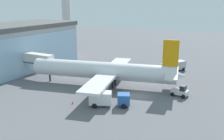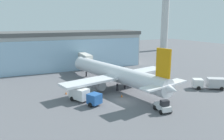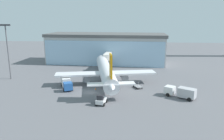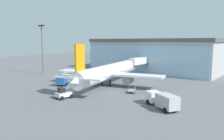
{
  "view_description": "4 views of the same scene",
  "coord_description": "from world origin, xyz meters",
  "views": [
    {
      "loc": [
        -46.63,
        -17.09,
        18.57
      ],
      "look_at": [
        4.04,
        7.73,
        3.57
      ],
      "focal_mm": 42.0,
      "sensor_mm": 36.0,
      "label": 1
    },
    {
      "loc": [
        -20.61,
        -36.02,
        15.75
      ],
      "look_at": [
        1.86,
        8.64,
        4.55
      ],
      "focal_mm": 35.0,
      "sensor_mm": 36.0,
      "label": 2
    },
    {
      "loc": [
        9.93,
        -52.91,
        18.86
      ],
      "look_at": [
        4.88,
        9.35,
        3.82
      ],
      "focal_mm": 35.0,
      "sensor_mm": 36.0,
      "label": 3
    },
    {
      "loc": [
        36.78,
        -36.57,
        11.47
      ],
      "look_at": [
        2.54,
        10.74,
        3.7
      ],
      "focal_mm": 35.0,
      "sensor_mm": 36.0,
      "label": 4
    }
  ],
  "objects": [
    {
      "name": "apron_light_mast",
      "position": [
        -27.32,
        10.72,
        10.18
      ],
      "size": [
        3.2,
        0.4,
        16.95
      ],
      "color": "#59595E",
      "rests_on": "ground"
    },
    {
      "name": "airplane",
      "position": [
        3.04,
        8.94,
        3.46
      ],
      "size": [
        29.07,
        35.71,
        10.9
      ],
      "rotation": [
        0.0,
        0.0,
        1.77
      ],
      "color": "silver",
      "rests_on": "ground"
    },
    {
      "name": "safety_cone_nose",
      "position": [
        1.0,
        2.31,
        0.28
      ],
      "size": [
        0.36,
        0.36,
        0.55
      ],
      "primitive_type": "cone",
      "color": "orange",
      "rests_on": "ground"
    },
    {
      "name": "ground",
      "position": [
        0.0,
        0.0,
        0.0
      ],
      "size": [
        240.0,
        240.0,
        0.0
      ],
      "primitive_type": "plane",
      "color": "slate"
    },
    {
      "name": "terminal_building",
      "position": [
        -0.01,
        39.24,
        6.17
      ],
      "size": [
        50.19,
        19.08,
        12.33
      ],
      "rotation": [
        0.0,
        0.0,
        -0.05
      ],
      "color": "#ABABAB",
      "rests_on": "ground"
    },
    {
      "name": "baggage_cart",
      "position": [
        12.36,
        4.67,
        0.5
      ],
      "size": [
        2.63,
        3.21,
        1.5
      ],
      "rotation": [
        0.0,
        0.0,
        5.15
      ],
      "color": "gray",
      "rests_on": "ground"
    },
    {
      "name": "safety_cone_wingtip",
      "position": [
        -9.1,
        9.45,
        0.28
      ],
      "size": [
        0.36,
        0.36,
        0.55
      ],
      "primitive_type": "cone",
      "color": "orange",
      "rests_on": "ground"
    },
    {
      "name": "jet_bridge",
      "position": [
        1.92,
        29.04,
        4.59
      ],
      "size": [
        2.89,
        12.66,
        5.98
      ],
      "rotation": [
        0.0,
        0.0,
        1.52
      ],
      "color": "silver",
      "rests_on": "ground"
    },
    {
      "name": "pushback_tug",
      "position": [
        3.81,
        -7.61,
        0.97
      ],
      "size": [
        2.63,
        3.46,
        2.3
      ],
      "rotation": [
        0.0,
        0.0,
        1.4
      ],
      "color": "silver",
      "rests_on": "ground"
    },
    {
      "name": "fuel_truck",
      "position": [
        22.46,
        -2.06,
        1.47
      ],
      "size": [
        7.36,
        5.73,
        2.65
      ],
      "rotation": [
        0.0,
        0.0,
        2.58
      ],
      "color": "silver",
      "rests_on": "ground"
    },
    {
      "name": "catering_truck",
      "position": [
        -7.15,
        3.08,
        1.47
      ],
      "size": [
        4.99,
        7.56,
        2.65
      ],
      "rotation": [
        0.0,
        0.0,
        5.13
      ],
      "color": "#2659A5",
      "rests_on": "ground"
    }
  ]
}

